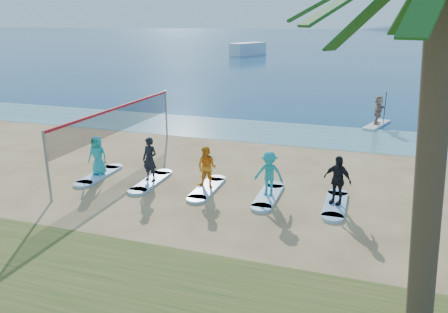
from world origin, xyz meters
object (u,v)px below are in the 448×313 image
(boat_offshore_a, at_px, (248,55))
(surfboard_1, at_px, (151,181))
(paddleboarder, at_px, (378,110))
(surfboard_0, at_px, (99,175))
(surfboard_4, at_px, (335,204))
(student_4, at_px, (337,180))
(student_1, at_px, (150,159))
(surfboard_3, at_px, (268,196))
(surfboard_2, at_px, (207,188))
(paddleboard, at_px, (377,125))
(student_2, at_px, (207,167))
(student_0, at_px, (98,155))
(volleyball_net, at_px, (119,120))
(student_3, at_px, (269,174))

(boat_offshore_a, relative_size, surfboard_1, 3.42)
(paddleboarder, relative_size, surfboard_0, 0.75)
(surfboard_4, height_order, student_4, student_4)
(student_4, bearing_deg, student_1, -157.32)
(surfboard_3, bearing_deg, surfboard_2, 180.00)
(paddleboard, bearing_deg, student_2, -96.36)
(surfboard_1, height_order, student_4, student_4)
(surfboard_3, bearing_deg, surfboard_1, 180.00)
(student_2, bearing_deg, student_0, -175.27)
(volleyball_net, bearing_deg, student_0, -87.82)
(paddleboarder, bearing_deg, paddleboard, 0.00)
(student_1, bearing_deg, surfboard_0, -169.87)
(surfboard_1, bearing_deg, surfboard_4, 0.00)
(student_2, relative_size, student_4, 0.93)
(volleyball_net, bearing_deg, paddleboarder, 45.88)
(surfboard_4, xyz_separation_m, student_4, (0.00, 0.00, 0.87))
(surfboard_4, bearing_deg, surfboard_3, 180.00)
(student_4, bearing_deg, boat_offshore_a, 130.71)
(student_3, height_order, student_4, student_4)
(student_2, bearing_deg, surfboard_3, 4.73)
(student_4, bearing_deg, surfboard_0, -157.32)
(volleyball_net, relative_size, surfboard_1, 4.13)
(surfboard_4, bearing_deg, surfboard_0, 180.00)
(surfboard_0, height_order, student_2, student_2)
(surfboard_3, bearing_deg, student_1, 180.00)
(volleyball_net, height_order, surfboard_4, volleyball_net)
(boat_offshore_a, relative_size, student_4, 4.56)
(surfboard_2, bearing_deg, student_1, 180.00)
(student_1, height_order, student_3, student_1)
(paddleboarder, distance_m, surfboard_3, 13.17)
(student_0, height_order, student_1, student_1)
(boat_offshore_a, xyz_separation_m, student_2, (15.87, -62.80, 0.86))
(student_1, xyz_separation_m, surfboard_3, (4.57, 0.00, -0.88))
(surfboard_2, xyz_separation_m, student_4, (4.57, 0.00, 0.87))
(student_1, relative_size, student_4, 1.02)
(paddleboarder, bearing_deg, boat_offshore_a, 34.94)
(paddleboarder, relative_size, student_4, 0.99)
(surfboard_1, height_order, student_2, student_2)
(boat_offshore_a, relative_size, surfboard_4, 3.42)
(volleyball_net, bearing_deg, paddleboard, 45.88)
(volleyball_net, bearing_deg, surfboard_0, -87.82)
(paddleboard, relative_size, student_3, 1.90)
(surfboard_0, bearing_deg, student_2, 0.00)
(paddleboarder, bearing_deg, student_4, -174.43)
(paddleboard, bearing_deg, surfboard_1, -104.28)
(student_1, bearing_deg, paddleboard, 67.25)
(paddleboarder, xyz_separation_m, surfboard_3, (-3.60, -12.64, -0.89))
(student_2, relative_size, surfboard_4, 0.70)
(paddleboarder, distance_m, student_2, 13.94)
(surfboard_2, height_order, student_3, student_3)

